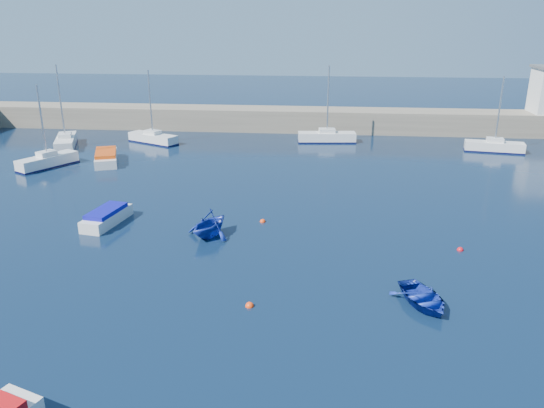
# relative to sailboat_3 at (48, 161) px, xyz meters

# --- Properties ---
(ground) EXTENTS (220.00, 220.00, 0.00)m
(ground) POSITION_rel_sailboat_3_xyz_m (24.02, -26.73, -0.59)
(ground) COLOR #0C1D34
(ground) RESTS_ON ground
(back_wall) EXTENTS (96.00, 4.50, 2.60)m
(back_wall) POSITION_rel_sailboat_3_xyz_m (24.02, 19.27, 0.71)
(back_wall) COLOR #766C5A
(back_wall) RESTS_ON ground
(sailboat_3) EXTENTS (4.06, 5.64, 7.47)m
(sailboat_3) POSITION_rel_sailboat_3_xyz_m (0.00, 0.00, 0.00)
(sailboat_3) COLOR silver
(sailboat_3) RESTS_ON ground
(sailboat_4) EXTENTS (4.06, 6.72, 8.54)m
(sailboat_4) POSITION_rel_sailboat_3_xyz_m (-2.09, 7.89, -0.00)
(sailboat_4) COLOR silver
(sailboat_4) RESTS_ON ground
(sailboat_5) EXTENTS (6.03, 4.16, 7.81)m
(sailboat_5) POSITION_rel_sailboat_3_xyz_m (6.54, 10.68, -0.04)
(sailboat_5) COLOR silver
(sailboat_5) RESTS_ON ground
(sailboat_6) EXTENTS (6.40, 2.37, 8.27)m
(sailboat_6) POSITION_rel_sailboat_3_xyz_m (25.52, 13.03, 0.00)
(sailboat_6) COLOR silver
(sailboat_6) RESTS_ON ground
(sailboat_7) EXTENTS (5.92, 2.50, 7.61)m
(sailboat_7) POSITION_rel_sailboat_3_xyz_m (42.62, 10.24, -0.02)
(sailboat_7) COLOR silver
(sailboat_7) RESTS_ON ground
(motorboat_1) EXTENTS (2.18, 4.43, 1.04)m
(motorboat_1) POSITION_rel_sailboat_3_xyz_m (10.99, -13.18, -0.11)
(motorboat_1) COLOR silver
(motorboat_1) RESTS_ON ground
(motorboat_2) EXTENTS (3.77, 5.86, 1.14)m
(motorboat_2) POSITION_rel_sailboat_3_xyz_m (4.73, 2.06, -0.06)
(motorboat_2) COLOR silver
(motorboat_2) RESTS_ON ground
(dinghy_center) EXTENTS (3.47, 4.04, 0.71)m
(dinghy_center) POSITION_rel_sailboat_3_xyz_m (30.20, -21.91, -0.24)
(dinghy_center) COLOR #162B97
(dinghy_center) RESTS_ON ground
(dinghy_left) EXTENTS (3.91, 4.14, 1.73)m
(dinghy_left) POSITION_rel_sailboat_3_xyz_m (18.27, -14.63, 0.27)
(dinghy_left) COLOR #162B97
(dinghy_left) RESTS_ON ground
(buoy_0) EXTENTS (0.42, 0.42, 0.42)m
(buoy_0) POSITION_rel_sailboat_3_xyz_m (21.97, -22.90, -0.59)
(buoy_0) COLOR #FF3C0D
(buoy_0) RESTS_ON ground
(buoy_1) EXTENTS (0.39, 0.39, 0.39)m
(buoy_1) POSITION_rel_sailboat_3_xyz_m (33.49, -15.26, -0.59)
(buoy_1) COLOR red
(buoy_1) RESTS_ON ground
(buoy_3) EXTENTS (0.40, 0.40, 0.40)m
(buoy_3) POSITION_rel_sailboat_3_xyz_m (21.30, -11.83, -0.59)
(buoy_3) COLOR #FF3C0D
(buoy_3) RESTS_ON ground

